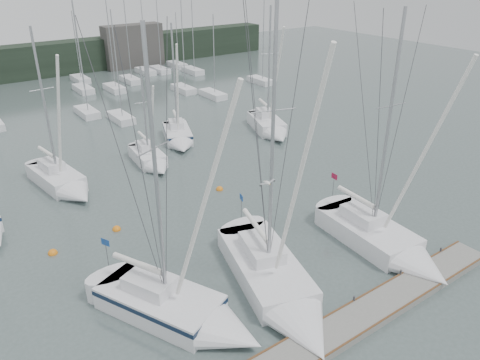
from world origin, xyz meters
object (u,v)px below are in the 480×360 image
buoy_b (220,190)px  sailboat_mid_c (152,161)px  sailboat_near_center (282,293)px  sailboat_near_right (391,247)px  sailboat_near_left (188,313)px  sailboat_mid_e (271,128)px  sailboat_mid_b (65,184)px  sailboat_mid_d (179,138)px  buoy_c (53,254)px  buoy_a (117,230)px

buoy_b → sailboat_mid_c: bearing=107.6°
sailboat_near_center → sailboat_near_right: 8.56m
sailboat_near_left → sailboat_mid_e: 29.38m
sailboat_mid_b → sailboat_mid_e: 22.11m
sailboat_near_center → sailboat_mid_b: 21.38m
sailboat_mid_d → buoy_c: (-16.14, -12.49, -0.59)m
sailboat_mid_b → buoy_b: 12.54m
sailboat_near_right → buoy_a: size_ratio=26.96×
sailboat_mid_c → buoy_a: (-6.89, -8.50, -0.53)m
sailboat_near_center → sailboat_mid_c: size_ratio=1.85×
sailboat_near_center → sailboat_near_right: bearing=12.5°
sailboat_near_left → sailboat_mid_e: (21.64, 19.87, -0.02)m
sailboat_near_center → sailboat_mid_d: bearing=90.1°
sailboat_near_center → buoy_a: 13.29m
sailboat_mid_b → buoy_a: 8.25m
buoy_a → sailboat_near_center: bearing=-70.4°
buoy_c → sailboat_mid_d: bearing=37.7°
sailboat_near_left → buoy_a: sailboat_near_left is taller
sailboat_mid_c → buoy_a: sailboat_mid_c is taller
sailboat_mid_b → buoy_a: size_ratio=22.91×
buoy_c → sailboat_mid_e: bearing=20.0°
sailboat_near_center → sailboat_mid_c: 21.15m
sailboat_mid_c → buoy_c: 14.43m
sailboat_mid_e → buoy_c: size_ratio=22.40×
sailboat_near_right → buoy_c: bearing=148.5°
sailboat_near_center → sailboat_mid_e: size_ratio=1.28×
buoy_c → sailboat_mid_c: bearing=38.0°
sailboat_near_right → buoy_a: bearing=139.4°
sailboat_near_right → buoy_a: sailboat_near_right is taller
sailboat_mid_d → sailboat_mid_b: bearing=-141.2°
sailboat_near_right → sailboat_mid_b: bearing=128.0°
sailboat_mid_d → sailboat_mid_c: bearing=-121.5°
sailboat_mid_e → buoy_c: bearing=-140.0°
sailboat_near_right → sailboat_mid_c: sailboat_near_right is taller
sailboat_near_center → buoy_a: (-4.46, 12.51, -0.60)m
sailboat_mid_c → sailboat_mid_e: (14.19, 0.42, 0.10)m
sailboat_near_right → buoy_b: sailboat_near_right is taller
buoy_a → buoy_c: size_ratio=0.96×
sailboat_mid_b → buoy_c: 9.23m
sailboat_near_left → buoy_c: bearing=85.7°
sailboat_near_left → sailboat_near_right: 13.73m
sailboat_near_right → sailboat_mid_d: (-1.32, 25.22, -0.02)m
sailboat_mid_d → buoy_a: (-11.68, -12.12, -0.59)m
sailboat_near_right → sailboat_mid_b: sailboat_near_right is taller
sailboat_mid_d → buoy_b: 11.40m
sailboat_near_center → buoy_a: bearing=126.0°
sailboat_mid_e → buoy_b: 14.24m
sailboat_near_right → buoy_c: size_ratio=25.97×
sailboat_near_right → buoy_c: 21.62m
buoy_a → sailboat_near_right: bearing=-45.2°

